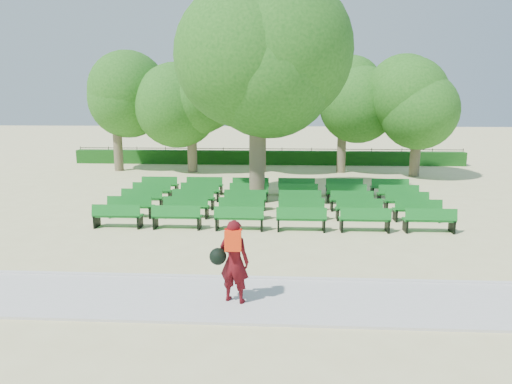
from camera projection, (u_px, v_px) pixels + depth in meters
ground at (255, 216)px, 17.01m from camera, size 120.00×120.00×0.00m
paving at (234, 300)px, 9.76m from camera, size 30.00×2.20×0.06m
curb at (239, 278)px, 10.88m from camera, size 30.00×0.12×0.10m
hedge at (267, 158)px, 30.63m from camera, size 26.00×0.70×0.90m
fence at (267, 163)px, 31.11m from camera, size 26.00×0.10×1.02m
tree_line at (265, 174)px, 26.80m from camera, size 21.80×6.80×7.04m
bench_array at (272, 208)px, 17.91m from camera, size 1.65×0.57×1.03m
tree_among at (257, 74)px, 18.24m from camera, size 5.97×5.97×7.98m
person at (233, 260)px, 9.43m from camera, size 0.88×0.60×1.77m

